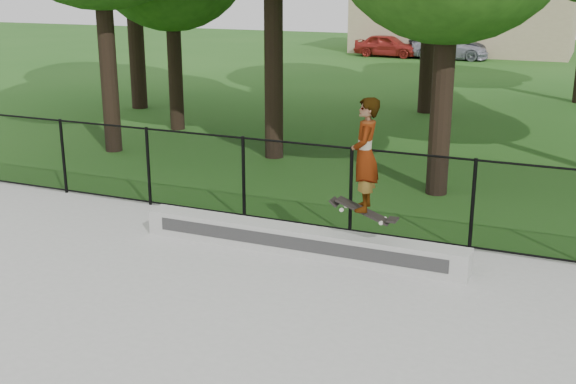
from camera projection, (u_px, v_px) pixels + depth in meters
name	position (u px, v px, depth m)	size (l,w,h in m)	color
ground	(0.00, 383.00, 7.81)	(100.00, 100.00, 0.00)	#205417
grind_ledge	(299.00, 240.00, 11.27)	(5.29, 0.40, 0.41)	#B4B4AE
car_a	(387.00, 45.00, 39.57)	(1.44, 3.57, 1.22)	maroon
car_b	(448.00, 45.00, 39.10)	(1.41, 3.66, 1.33)	black
car_c	(449.00, 48.00, 38.36)	(1.66, 3.75, 1.18)	#9A99AD
skater_airborne	(365.00, 157.00, 10.26)	(0.80, 0.67, 1.85)	black
chainlink_fence	(244.00, 178.00, 12.77)	(16.06, 0.06, 1.50)	black
distant_building	(464.00, 14.00, 41.37)	(12.40, 6.40, 4.30)	#C5AE8A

